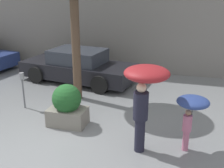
# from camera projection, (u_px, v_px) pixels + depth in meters

# --- Properties ---
(ground_plane) EXTENTS (40.00, 40.00, 0.00)m
(ground_plane) POSITION_uv_depth(u_px,v_px,m) (51.00, 140.00, 6.97)
(ground_plane) COLOR slate
(building_facade) EXTENTS (18.00, 0.30, 6.00)m
(building_facade) POSITION_uv_depth(u_px,v_px,m) (118.00, 1.00, 11.88)
(building_facade) COLOR gray
(building_facade) RESTS_ON ground
(planter_box) EXTENTS (1.03, 0.79, 1.17)m
(planter_box) POSITION_uv_depth(u_px,v_px,m) (67.00, 106.00, 7.59)
(planter_box) COLOR gray
(planter_box) RESTS_ON ground
(person_adult) EXTENTS (1.01, 1.01, 2.01)m
(person_adult) POSITION_uv_depth(u_px,v_px,m) (145.00, 85.00, 6.09)
(person_adult) COLOR #1E1E2D
(person_adult) RESTS_ON ground
(person_child) EXTENTS (0.73, 0.73, 1.32)m
(person_child) POSITION_uv_depth(u_px,v_px,m) (192.00, 107.00, 6.24)
(person_child) COLOR #B76684
(person_child) RESTS_ON ground
(parked_car_near) EXTENTS (4.71, 2.48, 1.29)m
(parked_car_near) POSITION_uv_depth(u_px,v_px,m) (78.00, 67.00, 11.12)
(parked_car_near) COLOR black
(parked_car_near) RESTS_ON ground
(parking_meter) EXTENTS (0.14, 0.14, 1.15)m
(parking_meter) POSITION_uv_depth(u_px,v_px,m) (22.00, 83.00, 8.55)
(parking_meter) COLOR #595B60
(parking_meter) RESTS_ON ground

